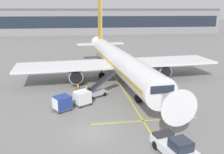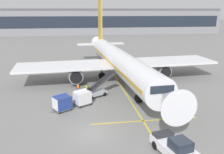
# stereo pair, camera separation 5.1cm
# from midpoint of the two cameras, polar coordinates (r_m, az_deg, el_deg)

# --- Properties ---
(ground_plane) EXTENTS (600.00, 600.00, 0.00)m
(ground_plane) POSITION_cam_midpoint_polar(r_m,az_deg,el_deg) (24.62, -4.63, -13.01)
(ground_plane) COLOR slate
(parked_airplane) EXTENTS (34.45, 43.97, 14.51)m
(parked_airplane) POSITION_cam_midpoint_polar(r_m,az_deg,el_deg) (41.47, 1.58, 3.89)
(parked_airplane) COLOR white
(parked_airplane) RESTS_ON ground
(belt_loader) EXTENTS (5.11, 3.83, 3.16)m
(belt_loader) POSITION_cam_midpoint_polar(r_m,az_deg,el_deg) (34.03, -3.77, -3.14)
(belt_loader) COLOR #A3A8B2
(belt_loader) RESTS_ON ground
(baggage_cart_lead) EXTENTS (2.74, 2.41, 1.91)m
(baggage_cart_lead) POSITION_cam_midpoint_polar(r_m,az_deg,el_deg) (31.09, -7.04, -4.83)
(baggage_cart_lead) COLOR #515156
(baggage_cart_lead) RESTS_ON ground
(baggage_cart_second) EXTENTS (2.74, 2.41, 1.91)m
(baggage_cart_second) POSITION_cam_midpoint_polar(r_m,az_deg,el_deg) (29.83, -11.71, -5.94)
(baggage_cart_second) COLOR #515156
(baggage_cart_second) RESTS_ON ground
(pushback_tug) EXTENTS (3.07, 4.77, 1.83)m
(pushback_tug) POSITION_cam_midpoint_polar(r_m,az_deg,el_deg) (21.38, 14.70, -15.71)
(pushback_tug) COLOR silver
(pushback_tug) RESTS_ON ground
(ground_crew_by_loader) EXTENTS (0.43, 0.46, 1.74)m
(ground_crew_by_loader) POSITION_cam_midpoint_polar(r_m,az_deg,el_deg) (33.50, -5.99, -3.29)
(ground_crew_by_loader) COLOR black
(ground_crew_by_loader) RESTS_ON ground
(ground_crew_by_carts) EXTENTS (0.44, 0.43, 1.74)m
(ground_crew_by_carts) POSITION_cam_midpoint_polar(r_m,az_deg,el_deg) (31.78, -6.12, -4.34)
(ground_crew_by_carts) COLOR black
(ground_crew_by_carts) RESTS_ON ground
(safety_cone_engine_keepout) EXTENTS (0.65, 0.65, 0.73)m
(safety_cone_engine_keepout) POSITION_cam_midpoint_polar(r_m,az_deg,el_deg) (38.19, -8.02, -2.01)
(safety_cone_engine_keepout) COLOR black
(safety_cone_engine_keepout) RESTS_ON ground
(safety_cone_wingtip) EXTENTS (0.62, 0.62, 0.70)m
(safety_cone_wingtip) POSITION_cam_midpoint_polar(r_m,az_deg,el_deg) (40.65, -7.50, -0.93)
(safety_cone_wingtip) COLOR black
(safety_cone_wingtip) RESTS_ON ground
(apron_guidance_line_lead_in) EXTENTS (0.20, 110.00, 0.01)m
(apron_guidance_line_lead_in) POSITION_cam_midpoint_polar(r_m,az_deg,el_deg) (41.47, 1.48, -0.95)
(apron_guidance_line_lead_in) COLOR yellow
(apron_guidance_line_lead_in) RESTS_ON ground
(apron_guidance_line_stop_bar) EXTENTS (12.00, 0.20, 0.01)m
(apron_guidance_line_stop_bar) POSITION_cam_midpoint_polar(r_m,az_deg,el_deg) (27.19, 7.93, -10.21)
(apron_guidance_line_stop_bar) COLOR yellow
(apron_guidance_line_stop_bar) RESTS_ON ground
(terminal_building) EXTENTS (121.71, 15.36, 12.83)m
(terminal_building) POSITION_cam_midpoint_polar(r_m,az_deg,el_deg) (127.98, -2.11, 13.04)
(terminal_building) COLOR gray
(terminal_building) RESTS_ON ground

